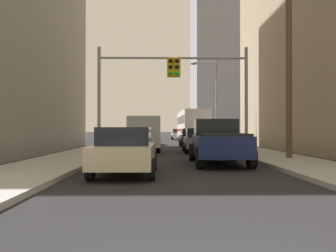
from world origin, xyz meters
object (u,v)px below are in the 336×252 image
Objects in this scene: sedan_black at (191,137)px; traffic_signal_near_left at (132,82)px; sedan_maroon at (149,137)px; sedan_white at (178,134)px; city_bus at (192,125)px; traffic_signal_near_right at (214,82)px; pickup_truck_navy at (218,142)px; sedan_beige at (125,151)px; sedan_grey at (199,140)px; cargo_van_silver at (144,132)px.

traffic_signal_near_left is at bearing -110.08° from sedan_black.
sedan_maroon is (-3.71, 2.92, 0.00)m from sedan_black.
sedan_black and sedan_white have the same top height.
city_bus is 20.17m from traffic_signal_near_right.
pickup_truck_navy reaches higher than sedan_beige.
city_bus is 2.73× the size of sedan_grey.
city_bus is at bearing 76.21° from traffic_signal_near_left.
city_bus reaches higher than sedan_black.
city_bus is at bearing 74.45° from cargo_van_silver.
pickup_truck_navy reaches higher than sedan_white.
cargo_van_silver is 1.25× the size of sedan_beige.
sedan_grey is (3.51, -1.21, -0.52)m from cargo_van_silver.
sedan_beige is at bearing -86.77° from traffic_signal_near_left.
sedan_black is (0.11, 16.21, -0.16)m from pickup_truck_navy.
pickup_truck_navy is (-0.90, -24.99, -1.00)m from city_bus.
pickup_truck_navy is at bearing -92.07° from city_bus.
city_bus is at bearing 84.80° from sedan_black.
cargo_van_silver is 12.75m from sedan_beige.
sedan_white is at bearing 83.05° from traffic_signal_near_left.
sedan_white is (3.47, 41.13, 0.00)m from sedan_beige.
traffic_signal_near_right reaches higher than sedan_beige.
traffic_signal_near_right is (0.60, -32.47, 3.29)m from sedan_white.
sedan_beige is 22.87m from sedan_maroon.
sedan_black is 12.46m from traffic_signal_near_left.
city_bus is 17.26m from sedan_grey.
traffic_signal_near_left is (-0.47, -4.07, 2.78)m from cargo_van_silver.
sedan_beige is at bearing -133.35° from pickup_truck_navy.
cargo_van_silver is 0.88× the size of traffic_signal_near_left.
traffic_signal_near_right is (4.56, -0.00, -0.00)m from traffic_signal_near_left.
cargo_van_silver reaches higher than sedan_beige.
traffic_signal_near_left reaches higher than sedan_black.
cargo_van_silver reaches higher than sedan_grey.
sedan_grey is 0.70× the size of traffic_signal_near_left.
pickup_truck_navy reaches higher than sedan_maroon.
city_bus reaches higher than sedan_white.
traffic_signal_near_left reaches higher than sedan_beige.
cargo_van_silver is 3.75m from sedan_grey.
cargo_van_silver is 6.40m from traffic_signal_near_right.
pickup_truck_navy is at bearing -96.24° from traffic_signal_near_right.
sedan_grey is 11.89m from sedan_maroon.
sedan_grey is 1.00× the size of sedan_white.
traffic_signal_near_left is at bearing 129.18° from pickup_truck_navy.
sedan_beige is at bearing -106.86° from sedan_grey.
sedan_beige is 1.00× the size of sedan_maroon.
cargo_van_silver is 4.95m from traffic_signal_near_left.
traffic_signal_near_right is at bearing -0.00° from traffic_signal_near_left.
traffic_signal_near_right is (-0.36, -20.06, 2.13)m from city_bus.
cargo_van_silver is at bearing 90.08° from sedan_beige.
sedan_beige is at bearing -100.32° from sedan_black.
sedan_grey is 1.00× the size of sedan_black.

